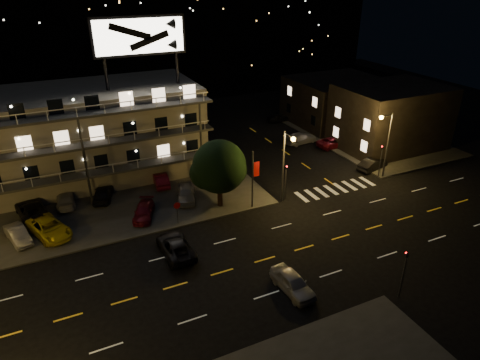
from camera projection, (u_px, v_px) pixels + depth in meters
name	position (u px, v px, depth m)	size (l,w,h in m)	color
ground	(244.00, 266.00, 36.00)	(140.00, 140.00, 0.00)	black
curb_nw	(50.00, 196.00, 46.82)	(44.00, 24.00, 0.15)	#343331
curb_ne	(367.00, 136.00, 63.67)	(16.00, 24.00, 0.15)	#343331
motel	(76.00, 135.00, 49.20)	(28.00, 13.80, 18.10)	gray
side_bldg_front	(390.00, 117.00, 58.58)	(14.06, 10.00, 8.50)	black
side_bldg_back	(336.00, 101.00, 68.64)	(14.06, 12.00, 7.00)	black
hill_backdrop	(66.00, 31.00, 84.40)	(120.00, 25.00, 24.00)	black
streetlight_nc	(285.00, 160.00, 43.50)	(0.44, 1.92, 8.00)	#2D2D30
streetlight_ne	(386.00, 139.00, 49.01)	(1.92, 0.44, 8.00)	#2D2D30
signal_nw	(286.00, 178.00, 45.20)	(0.20, 0.27, 4.60)	#2D2D30
signal_sw	(404.00, 270.00, 31.42)	(0.20, 0.27, 4.60)	#2D2D30
signal_ne	(381.00, 158.00, 50.18)	(0.27, 0.20, 4.60)	#2D2D30
banner_north	(253.00, 178.00, 43.24)	(0.83, 0.16, 6.40)	#2D2D30
stop_sign	(177.00, 209.00, 41.04)	(0.91, 0.11, 2.61)	#2D2D30
tree	(219.00, 168.00, 43.08)	(5.71, 5.50, 7.19)	black
lot_car_1	(18.00, 235.00, 38.75)	(1.41, 4.05, 1.34)	#939398
lot_car_2	(49.00, 228.00, 39.60)	(2.52, 5.47, 1.52)	yellow
lot_car_3	(144.00, 211.00, 42.58)	(1.75, 4.31, 1.25)	maroon
lot_car_4	(186.00, 193.00, 45.77)	(1.82, 4.51, 1.54)	#939398
lot_car_6	(32.00, 210.00, 42.53)	(2.56, 5.56, 1.54)	black
lot_car_7	(66.00, 199.00, 44.75)	(1.85, 4.56, 1.32)	#939398
lot_car_8	(103.00, 193.00, 45.80)	(1.79, 4.46, 1.52)	black
lot_car_9	(160.00, 179.00, 48.92)	(1.51, 4.34, 1.43)	maroon
side_car_0	(373.00, 164.00, 53.01)	(1.54, 4.42, 1.46)	black
side_car_1	(334.00, 142.00, 59.83)	(2.28, 4.94, 1.37)	maroon
side_car_2	(300.00, 138.00, 61.17)	(2.09, 5.13, 1.49)	#939398
side_car_3	(279.00, 118.00, 69.82)	(1.53, 3.81, 1.30)	black
road_car_east	(293.00, 283.00, 32.88)	(1.79, 4.44, 1.51)	#939398
road_car_west	(176.00, 246.00, 37.24)	(2.45, 5.32, 1.48)	black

